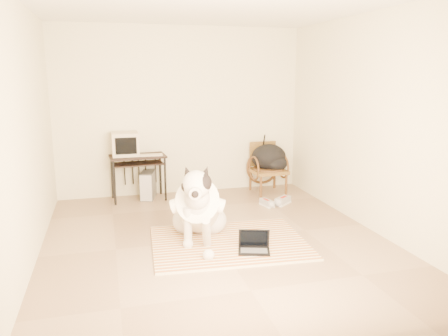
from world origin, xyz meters
name	(u,v)px	position (x,y,z in m)	size (l,w,h in m)	color
floor	(215,239)	(0.00, 0.00, 0.00)	(4.50, 4.50, 0.00)	#8F7257
ceiling	(214,3)	(0.00, 0.00, 2.70)	(4.50, 4.50, 0.00)	white
wall_back	(181,112)	(0.00, 2.25, 1.35)	(4.50, 4.50, 0.00)	beige
wall_front	(299,169)	(0.00, -2.25, 1.35)	(4.50, 4.50, 0.00)	beige
wall_left	(26,134)	(-2.00, 0.00, 1.35)	(4.50, 4.50, 0.00)	beige
wall_right	(369,123)	(2.00, 0.00, 1.35)	(4.50, 4.50, 0.00)	beige
rug	(229,243)	(0.12, -0.17, 0.01)	(1.88, 1.49, 0.02)	#BE5D22
dog	(199,208)	(-0.19, 0.04, 0.40)	(0.71, 1.40, 1.01)	silver
laptop	(254,246)	(0.32, -0.49, 0.08)	(0.40, 0.34, 0.24)	black
computer_desk	(138,162)	(-0.75, 1.97, 0.61)	(0.88, 0.52, 0.71)	black
crt_monitor	(125,144)	(-0.92, 2.03, 0.89)	(0.41, 0.39, 0.36)	beige
desk_keyboard	(151,155)	(-0.54, 1.90, 0.72)	(0.35, 0.13, 0.02)	beige
pc_tower	(148,185)	(-0.60, 2.02, 0.21)	(0.30, 0.49, 0.43)	#505053
rattan_chair	(267,167)	(1.37, 1.88, 0.42)	(0.57, 0.56, 0.83)	brown
backpack	(270,158)	(1.41, 1.85, 0.58)	(0.59, 0.52, 0.43)	black
sneaker_left	(267,203)	(1.08, 1.11, 0.04)	(0.17, 0.29, 0.10)	silver
sneaker_right	(283,201)	(1.35, 1.12, 0.05)	(0.33, 0.30, 0.11)	silver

